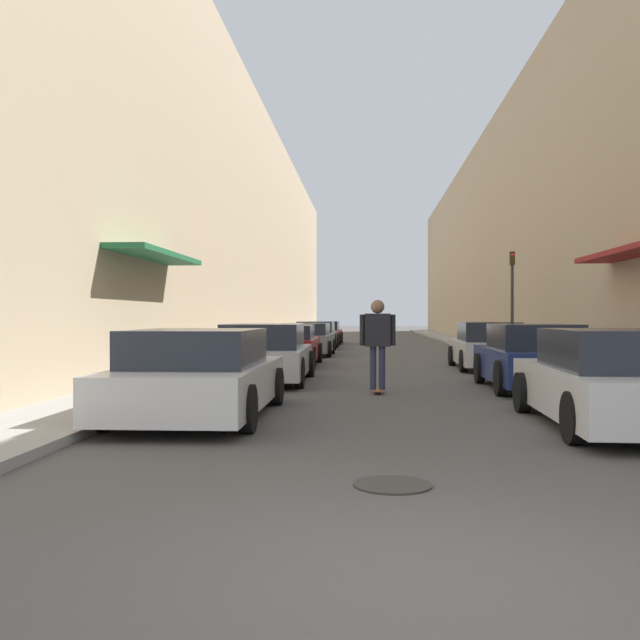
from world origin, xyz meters
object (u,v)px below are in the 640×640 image
(parked_car_left_2, at_px, (288,346))
(parked_car_left_4, at_px, (316,335))
(parked_car_left_5, at_px, (324,333))
(parked_car_left_0, at_px, (200,375))
(manhole_cover, at_px, (393,485))
(parked_car_right_1, at_px, (532,358))
(parked_car_right_2, at_px, (488,347))
(skateboarder, at_px, (378,336))
(parked_car_left_3, at_px, (306,340))
(traffic_light, at_px, (512,292))
(parked_car_right_0, at_px, (616,381))
(parked_car_left_1, at_px, (265,354))

(parked_car_left_2, xyz_separation_m, parked_car_left_4, (0.05, 11.03, 0.01))
(parked_car_left_5, bearing_deg, parked_car_left_0, -90.29)
(manhole_cover, bearing_deg, parked_car_right_1, 69.73)
(parked_car_right_2, bearing_deg, skateboarder, -116.08)
(parked_car_left_3, height_order, parked_car_left_4, parked_car_left_4)
(parked_car_left_3, bearing_deg, traffic_light, -22.74)
(parked_car_right_2, xyz_separation_m, skateboarder, (-3.21, -6.55, 0.49))
(parked_car_left_2, height_order, parked_car_right_2, parked_car_right_2)
(parked_car_left_2, distance_m, skateboarder, 8.04)
(parked_car_left_5, bearing_deg, manhole_cover, -85.39)
(parked_car_right_0, bearing_deg, parked_car_left_1, 132.15)
(manhole_cover, xyz_separation_m, traffic_light, (4.58, 17.71, 2.29))
(parked_car_left_1, xyz_separation_m, parked_car_right_2, (5.74, 4.37, -0.00))
(parked_car_right_1, bearing_deg, skateboarder, -164.44)
(parked_car_left_2, bearing_deg, parked_car_right_1, -49.41)
(skateboarder, relative_size, traffic_light, 0.52)
(skateboarder, distance_m, traffic_light, 11.18)
(parked_car_left_0, xyz_separation_m, parked_car_left_5, (0.14, 27.73, -0.03))
(parked_car_left_0, height_order, parked_car_right_0, parked_car_right_0)
(parked_car_left_0, bearing_deg, skateboarder, 52.50)
(skateboarder, bearing_deg, parked_car_right_2, 63.92)
(parked_car_right_0, height_order, manhole_cover, parked_car_right_0)
(parked_car_left_1, xyz_separation_m, traffic_light, (7.14, 7.93, 1.66))
(parked_car_left_0, bearing_deg, parked_car_left_5, 89.71)
(manhole_cover, relative_size, traffic_light, 0.20)
(parked_car_left_1, distance_m, parked_car_left_3, 10.93)
(parked_car_left_0, xyz_separation_m, parked_car_left_3, (0.14, 16.61, -0.03))
(parked_car_left_3, relative_size, parked_car_left_4, 0.97)
(parked_car_left_2, height_order, parked_car_left_3, parked_car_left_3)
(parked_car_left_5, xyz_separation_m, traffic_light, (7.14, -14.12, 1.70))
(skateboarder, relative_size, manhole_cover, 2.60)
(parked_car_left_5, distance_m, parked_car_right_0, 28.89)
(parked_car_left_1, xyz_separation_m, parked_car_right_1, (5.69, -1.31, 0.01))
(parked_car_right_0, bearing_deg, parked_car_right_1, 89.88)
(parked_car_right_0, relative_size, traffic_light, 1.29)
(parked_car_left_0, height_order, manhole_cover, parked_car_left_0)
(parked_car_left_3, xyz_separation_m, manhole_cover, (2.57, -20.71, -0.59))
(parked_car_left_1, bearing_deg, parked_car_left_3, 90.06)
(parked_car_left_5, height_order, manhole_cover, parked_car_left_5)
(parked_car_left_0, xyz_separation_m, parked_car_right_1, (5.84, 4.38, 0.02))
(parked_car_left_1, distance_m, parked_car_right_0, 8.46)
(parked_car_left_1, distance_m, parked_car_right_2, 7.21)
(parked_car_left_4, xyz_separation_m, skateboarder, (2.55, -18.62, 0.51))
(parked_car_left_0, relative_size, parked_car_left_4, 1.11)
(traffic_light, bearing_deg, parked_car_right_0, -95.86)
(parked_car_left_3, bearing_deg, parked_car_left_0, -90.48)
(parked_car_left_0, bearing_deg, parked_car_left_3, 89.52)
(skateboarder, distance_m, manhole_cover, 7.67)
(parked_car_left_3, bearing_deg, parked_car_right_0, -71.70)
(parked_car_left_1, bearing_deg, parked_car_left_0, -91.51)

